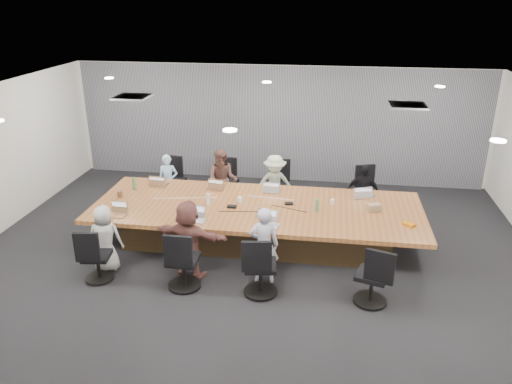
# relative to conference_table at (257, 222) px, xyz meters

# --- Properties ---
(floor) EXTENTS (10.00, 8.00, 0.00)m
(floor) POSITION_rel_conference_table_xyz_m (0.00, -0.50, -0.40)
(floor) COLOR black
(floor) RESTS_ON ground
(ceiling) EXTENTS (10.00, 8.00, 0.00)m
(ceiling) POSITION_rel_conference_table_xyz_m (0.00, -0.50, 2.40)
(ceiling) COLOR white
(ceiling) RESTS_ON wall_back
(wall_back) EXTENTS (10.00, 0.00, 2.80)m
(wall_back) POSITION_rel_conference_table_xyz_m (0.00, 3.50, 1.00)
(wall_back) COLOR silver
(wall_back) RESTS_ON ground
(wall_front) EXTENTS (10.00, 0.00, 2.80)m
(wall_front) POSITION_rel_conference_table_xyz_m (0.00, -4.50, 1.00)
(wall_front) COLOR silver
(wall_front) RESTS_ON ground
(curtain) EXTENTS (9.80, 0.04, 2.80)m
(curtain) POSITION_rel_conference_table_xyz_m (0.00, 3.42, 1.00)
(curtain) COLOR gray
(curtain) RESTS_ON ground
(conference_table) EXTENTS (6.00, 2.20, 0.74)m
(conference_table) POSITION_rel_conference_table_xyz_m (0.00, 0.00, 0.00)
(conference_table) COLOR #43311C
(conference_table) RESTS_ON ground
(chair_0) EXTENTS (0.61, 0.61, 0.78)m
(chair_0) POSITION_rel_conference_table_xyz_m (-2.13, 1.70, -0.01)
(chair_0) COLOR black
(chair_0) RESTS_ON ground
(chair_1) EXTENTS (0.60, 0.60, 0.82)m
(chair_1) POSITION_rel_conference_table_xyz_m (-0.94, 1.70, 0.01)
(chair_1) COLOR black
(chair_1) RESTS_ON ground
(chair_2) EXTENTS (0.67, 0.67, 0.83)m
(chair_2) POSITION_rel_conference_table_xyz_m (0.17, 1.70, 0.01)
(chair_2) COLOR black
(chair_2) RESTS_ON ground
(chair_3) EXTENTS (0.65, 0.65, 0.78)m
(chair_3) POSITION_rel_conference_table_xyz_m (1.98, 1.70, -0.01)
(chair_3) COLOR black
(chair_3) RESTS_ON ground
(chair_4) EXTENTS (0.55, 0.55, 0.72)m
(chair_4) POSITION_rel_conference_table_xyz_m (-2.35, -1.70, -0.04)
(chair_4) COLOR black
(chair_4) RESTS_ON ground
(chair_5) EXTENTS (0.56, 0.56, 0.83)m
(chair_5) POSITION_rel_conference_table_xyz_m (-0.91, -1.70, 0.01)
(chair_5) COLOR black
(chair_5) RESTS_ON ground
(chair_6) EXTENTS (0.63, 0.63, 0.83)m
(chair_6) POSITION_rel_conference_table_xyz_m (0.31, -1.70, 0.01)
(chair_6) COLOR black
(chair_6) RESTS_ON ground
(chair_7) EXTENTS (0.67, 0.67, 0.79)m
(chair_7) POSITION_rel_conference_table_xyz_m (1.99, -1.70, -0.01)
(chair_7) COLOR black
(chair_7) RESTS_ON ground
(person_0) EXTENTS (0.46, 0.33, 1.18)m
(person_0) POSITION_rel_conference_table_xyz_m (-2.13, 1.35, 0.19)
(person_0) COLOR #98BFE5
(person_0) RESTS_ON ground
(laptop_0) EXTENTS (0.37, 0.27, 0.02)m
(laptop_0) POSITION_rel_conference_table_xyz_m (-2.13, 0.80, 0.35)
(laptop_0) COLOR #8C6647
(laptop_0) RESTS_ON conference_table
(person_1) EXTENTS (0.67, 0.52, 1.35)m
(person_1) POSITION_rel_conference_table_xyz_m (-0.94, 1.35, 0.28)
(person_1) COLOR brown
(person_1) RESTS_ON ground
(laptop_1) EXTENTS (0.36, 0.28, 0.02)m
(laptop_1) POSITION_rel_conference_table_xyz_m (-0.94, 0.80, 0.35)
(laptop_1) COLOR #8C6647
(laptop_1) RESTS_ON conference_table
(person_2) EXTENTS (0.91, 0.64, 1.29)m
(person_2) POSITION_rel_conference_table_xyz_m (0.17, 1.35, 0.24)
(person_2) COLOR #A1B39C
(person_2) RESTS_ON ground
(laptop_2) EXTENTS (0.34, 0.25, 0.02)m
(laptop_2) POSITION_rel_conference_table_xyz_m (0.17, 0.80, 0.35)
(laptop_2) COLOR #B2B2B7
(laptop_2) RESTS_ON conference_table
(person_3) EXTENTS (0.71, 0.36, 1.16)m
(person_3) POSITION_rel_conference_table_xyz_m (1.98, 1.35, 0.18)
(person_3) COLOR black
(person_3) RESTS_ON ground
(laptop_3) EXTENTS (0.41, 0.33, 0.02)m
(laptop_3) POSITION_rel_conference_table_xyz_m (1.98, 0.80, 0.35)
(laptop_3) COLOR #B2B2B7
(laptop_3) RESTS_ON conference_table
(person_4) EXTENTS (0.60, 0.43, 1.15)m
(person_4) POSITION_rel_conference_table_xyz_m (-2.35, -1.35, 0.18)
(person_4) COLOR #ADADAD
(person_4) RESTS_ON ground
(laptop_4) EXTENTS (0.32, 0.23, 0.02)m
(laptop_4) POSITION_rel_conference_table_xyz_m (-2.35, -0.80, 0.35)
(laptop_4) COLOR #8C6647
(laptop_4) RESTS_ON conference_table
(person_5) EXTENTS (1.29, 0.63, 1.34)m
(person_5) POSITION_rel_conference_table_xyz_m (-0.91, -1.35, 0.27)
(person_5) COLOR brown
(person_5) RESTS_ON ground
(laptop_5) EXTENTS (0.34, 0.26, 0.02)m
(laptop_5) POSITION_rel_conference_table_xyz_m (-0.91, -0.80, 0.35)
(laptop_5) COLOR #B2B2B7
(laptop_5) RESTS_ON conference_table
(person_6) EXTENTS (0.51, 0.38, 1.30)m
(person_6) POSITION_rel_conference_table_xyz_m (0.31, -1.35, 0.25)
(person_6) COLOR #ACABC5
(person_6) RESTS_ON ground
(laptop_6) EXTENTS (0.40, 0.32, 0.02)m
(laptop_6) POSITION_rel_conference_table_xyz_m (0.31, -0.80, 0.35)
(laptop_6) COLOR #B2B2B7
(laptop_6) RESTS_ON conference_table
(bottle_green_left) EXTENTS (0.07, 0.07, 0.24)m
(bottle_green_left) POSITION_rel_conference_table_xyz_m (-2.53, 0.46, 0.46)
(bottle_green_left) COLOR #3F7A51
(bottle_green_left) RESTS_ON conference_table
(bottle_green_right) EXTENTS (0.07, 0.07, 0.23)m
(bottle_green_right) POSITION_rel_conference_table_xyz_m (1.09, -0.08, 0.45)
(bottle_green_right) COLOR #3F7A51
(bottle_green_right) RESTS_ON conference_table
(bottle_clear) EXTENTS (0.07, 0.07, 0.22)m
(bottle_clear) POSITION_rel_conference_table_xyz_m (-0.88, -0.10, 0.45)
(bottle_clear) COLOR silver
(bottle_clear) RESTS_ON conference_table
(cup_white_far) EXTENTS (0.10, 0.10, 0.10)m
(cup_white_far) POSITION_rel_conference_table_xyz_m (-0.33, 0.11, 0.39)
(cup_white_far) COLOR white
(cup_white_far) RESTS_ON conference_table
(cup_white_near) EXTENTS (0.08, 0.08, 0.09)m
(cup_white_near) POSITION_rel_conference_table_xyz_m (1.37, 0.29, 0.38)
(cup_white_near) COLOR white
(cup_white_near) RESTS_ON conference_table
(mug_brown) EXTENTS (0.13, 0.13, 0.12)m
(mug_brown) POSITION_rel_conference_table_xyz_m (-2.65, 0.03, 0.40)
(mug_brown) COLOR brown
(mug_brown) RESTS_ON conference_table
(mic_left) EXTENTS (0.16, 0.11, 0.03)m
(mic_left) POSITION_rel_conference_table_xyz_m (-0.44, -0.14, 0.36)
(mic_left) COLOR black
(mic_left) RESTS_ON conference_table
(mic_right) EXTENTS (0.16, 0.12, 0.03)m
(mic_right) POSITION_rel_conference_table_xyz_m (0.58, 0.15, 0.35)
(mic_right) COLOR black
(mic_right) RESTS_ON conference_table
(stapler) EXTENTS (0.15, 0.08, 0.05)m
(stapler) POSITION_rel_conference_table_xyz_m (0.33, -0.41, 0.37)
(stapler) COLOR black
(stapler) RESTS_ON conference_table
(canvas_bag) EXTENTS (0.27, 0.22, 0.12)m
(canvas_bag) POSITION_rel_conference_table_xyz_m (2.10, 0.10, 0.40)
(canvas_bag) COLOR #997D60
(canvas_bag) RESTS_ON conference_table
(snack_packet) EXTENTS (0.23, 0.23, 0.04)m
(snack_packet) POSITION_rel_conference_table_xyz_m (2.65, -0.44, 0.36)
(snack_packet) COLOR #C66808
(snack_packet) RESTS_ON conference_table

